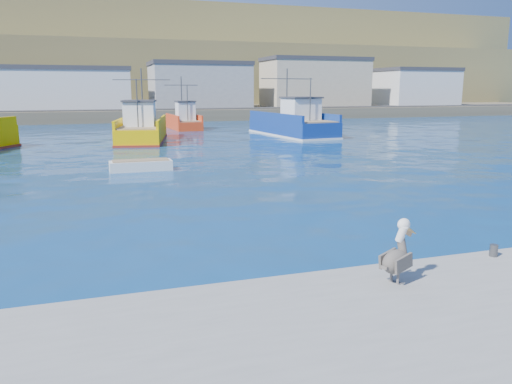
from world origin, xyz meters
TOP-DOWN VIEW (x-y plane):
  - ground at (0.00, 0.00)m, footprint 260.00×260.00m
  - dock_bollards at (0.60, -3.40)m, footprint 36.20×0.20m
  - far_shore at (0.00, 109.20)m, footprint 200.00×81.00m
  - trawler_yellow_b at (-2.27, 32.32)m, footprint 5.61×11.10m
  - trawler_blue at (12.58, 33.49)m, footprint 5.77×12.43m
  - boat_orange at (3.59, 44.63)m, footprint 3.88×7.51m
  - skiff_mid at (-3.88, 15.90)m, footprint 3.48×1.27m
  - skiff_far at (16.64, 39.06)m, footprint 1.75×4.00m
  - pelican at (-0.27, -4.14)m, footprint 1.11×0.70m

SIDE VIEW (x-z plane):
  - ground at x=0.00m, z-range 0.00..0.00m
  - skiff_mid at x=-3.88m, z-range -0.14..0.62m
  - skiff_far at x=16.64m, z-range -0.15..0.69m
  - dock_bollards at x=0.60m, z-range 0.50..0.80m
  - boat_orange at x=3.59m, z-range -1.99..3.97m
  - trawler_yellow_b at x=-2.27m, z-range -2.21..4.22m
  - trawler_blue at x=12.58m, z-range -2.22..4.39m
  - pelican at x=-0.27m, z-range 0.40..1.79m
  - far_shore at x=0.00m, z-range -3.02..20.98m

